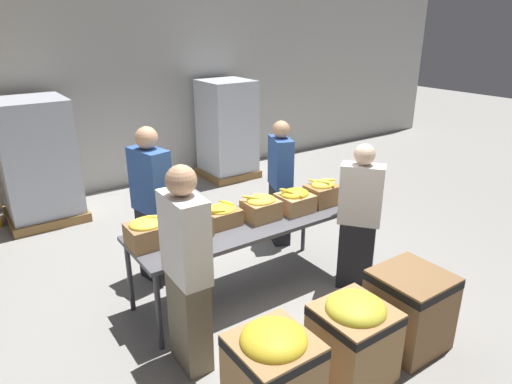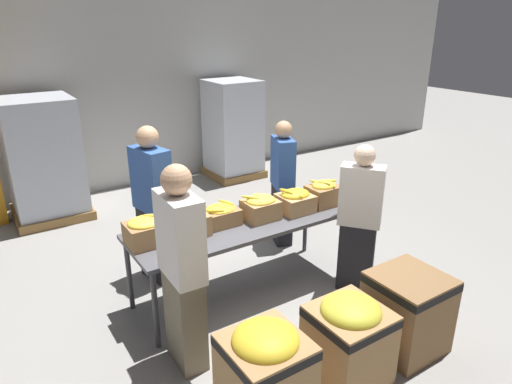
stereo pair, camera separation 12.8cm
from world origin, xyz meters
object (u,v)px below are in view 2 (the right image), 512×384
Objects in this scene: banana_box_3 at (260,207)px; donation_bin_2 at (407,309)px; pallet_stack_0 at (44,160)px; pallet_stack_1 at (233,130)px; sorting_table at (243,227)px; banana_box_1 at (188,221)px; volunteer_2 at (153,206)px; volunteer_3 at (182,271)px; donation_bin_0 at (265,373)px; banana_box_5 at (323,193)px; banana_box_4 at (295,200)px; volunteer_0 at (282,184)px; volunteer_1 at (359,221)px; donation_bin_1 at (348,337)px; banana_box_2 at (221,215)px; banana_box_0 at (146,230)px.

banana_box_3 is 0.50× the size of donation_bin_2.
pallet_stack_1 reaches higher than pallet_stack_0.
banana_box_1 is (-0.58, 0.05, 0.19)m from sorting_table.
volunteer_2 is at bearing 95.68° from banana_box_1.
donation_bin_0 is at bearing -165.43° from volunteer_3.
volunteer_2 is 0.99× the size of pallet_stack_1.
banana_box_1 is 1.00× the size of banana_box_5.
volunteer_3 reaches higher than banana_box_4.
volunteer_0 reaches higher than donation_bin_2.
pallet_stack_0 is 3.21m from pallet_stack_1.
banana_box_1 is 2.13m from donation_bin_2.
banana_box_1 is 0.20× the size of pallet_stack_0.
volunteer_1 reaches higher than volunteer_0.
donation_bin_0 is 0.46× the size of pallet_stack_1.
pallet_stack_1 is at bearing 61.08° from sorting_table.
volunteer_0 is at bearing 66.07° from donation_bin_1.
donation_bin_2 is 5.23m from pallet_stack_0.
volunteer_3 is 2.18× the size of donation_bin_0.
banana_box_4 is at bearing 44.24° from volunteer_2.
volunteer_3 is (-1.16, -0.63, -0.07)m from banana_box_3.
banana_box_2 is 1.71m from donation_bin_1.
volunteer_2 is (-0.07, 0.72, -0.08)m from banana_box_1.
pallet_stack_1 reaches higher than donation_bin_1.
banana_box_4 is at bearing 46.73° from donation_bin_0.
banana_box_1 is 4.14m from pallet_stack_1.
banana_box_0 is at bearing -179.99° from banana_box_2.
donation_bin_2 is 5.08m from pallet_stack_1.
banana_box_3 is 1.04× the size of banana_box_4.
volunteer_2 is at bearing 87.15° from donation_bin_0.
donation_bin_0 is (-1.37, -1.46, -0.51)m from banana_box_4.
banana_box_4 is at bearing 177.05° from banana_box_5.
banana_box_2 is 0.22× the size of volunteer_1.
banana_box_4 is (1.19, -0.13, -0.00)m from banana_box_1.
pallet_stack_1 reaches higher than volunteer_0.
banana_box_3 reaches higher than donation_bin_1.
banana_box_0 is 0.41m from banana_box_1.
banana_box_1 is 0.21× the size of volunteer_0.
volunteer_2 is at bearing -134.05° from pallet_stack_1.
banana_box_0 is at bearing 174.73° from banana_box_4.
banana_box_3 is at bearing -26.70° from volunteer_0.
banana_box_3 is at bearing -4.97° from banana_box_0.
volunteer_3 is 1.97m from donation_bin_2.
banana_box_5 is 2.33m from donation_bin_0.
donation_bin_1 is (-0.16, -1.50, -0.55)m from banana_box_3.
donation_bin_1 is (-0.58, -1.46, -0.54)m from banana_box_4.
banana_box_3 is 1.61m from donation_bin_1.
banana_box_0 is 0.48× the size of donation_bin_1.
volunteer_2 is at bearing 12.82° from volunteer_1.
pallet_stack_0 is at bearing 105.82° from donation_bin_1.
banana_box_2 is 1.42m from volunteer_1.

